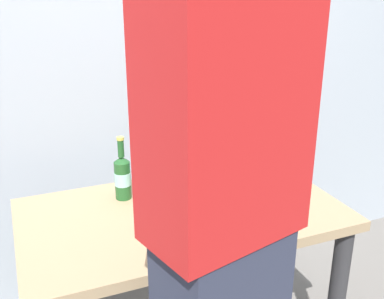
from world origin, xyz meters
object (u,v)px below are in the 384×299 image
at_px(beer_bottle_amber, 176,179).
at_px(person_figure, 223,231).
at_px(laptop, 246,176).
at_px(beer_bottle_brown, 156,164).
at_px(beer_bottle_dark, 122,176).

xyz_separation_m(beer_bottle_amber, person_figure, (-0.07, -0.56, 0.09)).
bearing_deg(beer_bottle_amber, laptop, 14.46).
distance_m(beer_bottle_brown, person_figure, 0.73).
relative_size(beer_bottle_dark, beer_bottle_amber, 0.81).
distance_m(laptop, beer_bottle_brown, 0.41).
bearing_deg(person_figure, beer_bottle_brown, 86.54).
height_order(beer_bottle_brown, beer_bottle_amber, beer_bottle_brown).
height_order(beer_bottle_dark, person_figure, person_figure).
relative_size(beer_bottle_brown, beer_bottle_amber, 1.00).
relative_size(laptop, person_figure, 0.21).
distance_m(beer_bottle_brown, beer_bottle_dark, 0.15).
relative_size(laptop, beer_bottle_brown, 1.22).
bearing_deg(beer_bottle_brown, laptop, -11.19).
relative_size(laptop, beer_bottle_dark, 1.53).
bearing_deg(laptop, person_figure, -123.62).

